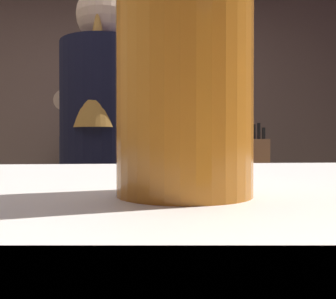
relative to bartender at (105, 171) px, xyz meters
name	(u,v)px	position (x,y,z in m)	size (l,w,h in m)	color
wall_back	(118,115)	(-0.02, 2.09, 0.38)	(5.20, 0.10, 2.70)	brown
prep_counter	(176,264)	(0.33, 0.45, -0.52)	(2.10, 0.60, 0.90)	brown
back_shelf	(114,202)	(-0.05, 1.81, -0.40)	(0.86, 0.36, 1.14)	#373544
bartender	(105,171)	(0.00, 0.00, 0.00)	(0.48, 0.54, 1.67)	#31303D
knife_block	(259,156)	(0.80, 0.53, 0.04)	(0.10, 0.08, 0.29)	#8C6040
mixing_bowl	(75,175)	(-0.17, 0.34, -0.04)	(0.17, 0.17, 0.05)	silver
chefs_knife	(167,178)	(0.28, 0.40, -0.06)	(0.24, 0.03, 0.01)	silver
pint_glass_far	(184,60)	(0.13, -1.22, 0.15)	(0.07, 0.07, 0.15)	#B0661E
bottle_hot_sauce	(133,126)	(0.12, 1.90, 0.27)	(0.07, 0.07, 0.26)	#518536
bottle_vinegar	(125,125)	(0.05, 1.71, 0.27)	(0.07, 0.07, 0.25)	#CCC676
bottle_soy	(113,129)	(-0.06, 1.87, 0.24)	(0.05, 0.05, 0.18)	black
bottle_olive_oil	(73,127)	(-0.38, 1.72, 0.25)	(0.07, 0.07, 0.21)	black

